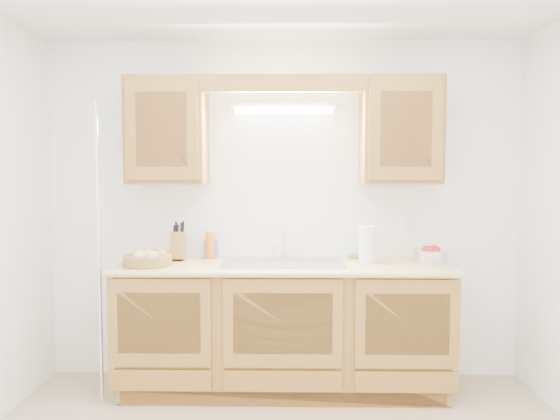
{
  "coord_description": "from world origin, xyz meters",
  "views": [
    {
      "loc": [
        0.04,
        -2.57,
        1.52
      ],
      "look_at": [
        -0.02,
        0.85,
        1.3
      ],
      "focal_mm": 35.0,
      "sensor_mm": 36.0,
      "label": 1
    }
  ],
  "objects_px": {
    "knife_block": "(179,246)",
    "apple_bowl": "(430,255)",
    "paper_towel": "(367,245)",
    "fruit_basket": "(148,259)"
  },
  "relations": [
    {
      "from": "knife_block",
      "to": "apple_bowl",
      "type": "xyz_separation_m",
      "value": [
        1.79,
        -0.09,
        -0.05
      ]
    },
    {
      "from": "paper_towel",
      "to": "apple_bowl",
      "type": "xyz_separation_m",
      "value": [
        0.44,
        -0.0,
        -0.07
      ]
    },
    {
      "from": "paper_towel",
      "to": "apple_bowl",
      "type": "distance_m",
      "value": 0.45
    },
    {
      "from": "fruit_basket",
      "to": "knife_block",
      "type": "xyz_separation_m",
      "value": [
        0.17,
        0.23,
        0.06
      ]
    },
    {
      "from": "fruit_basket",
      "to": "knife_block",
      "type": "height_order",
      "value": "knife_block"
    },
    {
      "from": "apple_bowl",
      "to": "fruit_basket",
      "type": "bearing_deg",
      "value": -175.85
    },
    {
      "from": "apple_bowl",
      "to": "knife_block",
      "type": "bearing_deg",
      "value": 177.05
    },
    {
      "from": "paper_towel",
      "to": "apple_bowl",
      "type": "height_order",
      "value": "paper_towel"
    },
    {
      "from": "fruit_basket",
      "to": "apple_bowl",
      "type": "relative_size",
      "value": 1.78
    },
    {
      "from": "knife_block",
      "to": "fruit_basket",
      "type": "bearing_deg",
      "value": -126.1
    }
  ]
}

